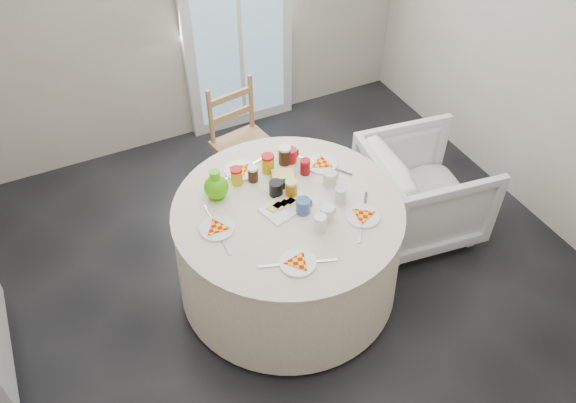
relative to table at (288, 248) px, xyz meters
name	(u,v)px	position (x,y,z in m)	size (l,w,h in m)	color
floor	(297,275)	(0.09, 0.04, -0.38)	(4.00, 4.00, 0.00)	black
wall_right	(562,52)	(2.09, 0.04, 0.93)	(0.02, 4.00, 2.60)	#BCB5A3
glass_door	(237,18)	(0.49, 1.99, 0.68)	(1.00, 0.08, 2.10)	silver
table	(288,248)	(0.00, 0.00, 0.00)	(1.50, 1.50, 0.76)	#FAE4CF
wooden_chair	(245,146)	(0.13, 1.04, 0.09)	(0.43, 0.41, 0.96)	#9B6B49
armchair	(422,189)	(1.15, 0.08, 0.02)	(0.80, 0.75, 0.83)	silver
place_settings	(288,205)	(0.00, 0.00, 0.40)	(1.14, 1.14, 0.02)	silver
jar_cluster	(270,171)	(0.01, 0.29, 0.45)	(0.51, 0.25, 0.15)	brown
butter_tub	(283,176)	(0.08, 0.24, 0.41)	(0.14, 0.10, 0.06)	#046891
green_pitcher	(216,183)	(-0.36, 0.28, 0.49)	(0.16, 0.16, 0.20)	#4AC009
cheese_platter	(286,205)	(-0.01, 0.00, 0.40)	(0.30, 0.19, 0.04)	white
mugs_glasses	(310,191)	(0.16, 0.02, 0.44)	(0.66, 0.66, 0.12)	#ABA2A2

